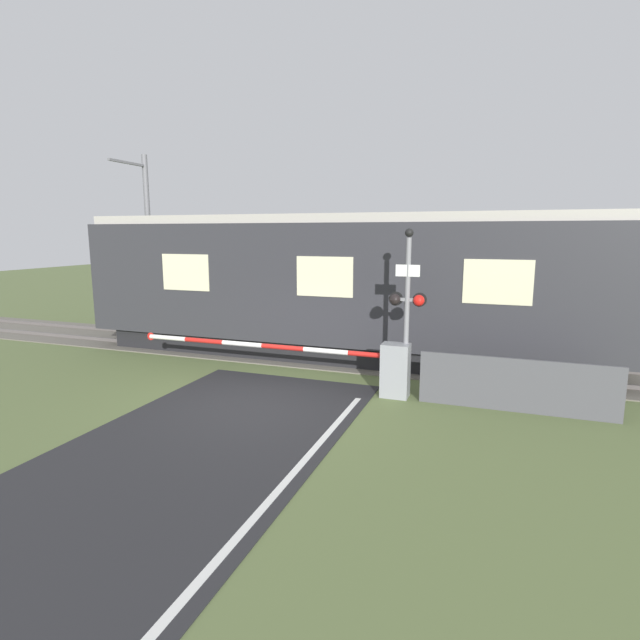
% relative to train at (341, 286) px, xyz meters
% --- Properties ---
extents(ground_plane, '(80.00, 80.00, 0.00)m').
position_rel_train_xyz_m(ground_plane, '(-0.41, -4.47, -2.08)').
color(ground_plane, '#5B6B3D').
extents(track_bed, '(36.00, 3.20, 0.13)m').
position_rel_train_xyz_m(track_bed, '(-0.41, 0.00, -2.05)').
color(track_bed, '#666056').
rests_on(track_bed, ground_plane).
extents(train, '(15.28, 2.83, 4.06)m').
position_rel_train_xyz_m(train, '(0.00, 0.00, 0.00)').
color(train, black).
rests_on(train, ground_plane).
extents(crossing_barrier, '(6.86, 0.44, 1.19)m').
position_rel_train_xyz_m(crossing_barrier, '(1.56, -3.01, -1.42)').
color(crossing_barrier, gray).
rests_on(crossing_barrier, ground_plane).
extents(signal_post, '(0.81, 0.26, 3.66)m').
position_rel_train_xyz_m(signal_post, '(2.40, -2.88, -0.01)').
color(signal_post, gray).
rests_on(signal_post, ground_plane).
extents(catenary_pole, '(0.20, 1.90, 6.36)m').
position_rel_train_xyz_m(catenary_pole, '(-8.15, 1.99, 1.25)').
color(catenary_pole, slate).
rests_on(catenary_pole, ground_plane).
extents(roadside_fence, '(3.82, 0.06, 1.10)m').
position_rel_train_xyz_m(roadside_fence, '(4.68, -3.13, -1.53)').
color(roadside_fence, '#4C4C51').
rests_on(roadside_fence, ground_plane).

